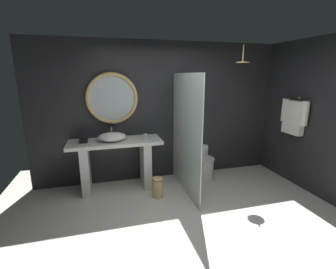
{
  "coord_description": "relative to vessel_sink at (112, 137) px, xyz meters",
  "views": [
    {
      "loc": [
        -1.09,
        -2.54,
        1.99
      ],
      "look_at": [
        -0.15,
        0.93,
        1.1
      ],
      "focal_mm": 25.59,
      "sensor_mm": 36.0,
      "label": 1
    }
  ],
  "objects": [
    {
      "name": "tissue_box",
      "position": [
        -0.47,
        0.03,
        -0.04
      ],
      "size": [
        0.13,
        0.13,
        0.07
      ],
      "primitive_type": "cube",
      "color": "black",
      "rests_on": "vanity_counter"
    },
    {
      "name": "back_wall_panel",
      "position": [
        0.98,
        0.38,
        0.33
      ],
      "size": [
        4.8,
        0.1,
        2.6
      ],
      "primitive_type": "cube",
      "color": "#232326",
      "rests_on": "ground_plane"
    },
    {
      "name": "rain_shower_head",
      "position": [
        2.28,
        -0.2,
        1.26
      ],
      "size": [
        0.23,
        0.23,
        0.31
      ],
      "color": "tan"
    },
    {
      "name": "side_wall_right",
      "position": [
        3.33,
        -0.76,
        0.33
      ],
      "size": [
        0.1,
        2.47,
        2.6
      ],
      "primitive_type": "cube",
      "color": "#232326",
      "rests_on": "ground_plane"
    },
    {
      "name": "ground_plane",
      "position": [
        0.98,
        -1.52,
        -0.97
      ],
      "size": [
        5.76,
        5.76,
        0.0
      ],
      "primitive_type": "plane",
      "color": "silver"
    },
    {
      "name": "round_wall_mirror",
      "position": [
        0.05,
        0.3,
        0.62
      ],
      "size": [
        0.91,
        0.07,
        0.91
      ],
      "color": "tan"
    },
    {
      "name": "tumbler_cup",
      "position": [
        0.57,
        -0.03,
        -0.02
      ],
      "size": [
        0.07,
        0.07,
        0.1
      ],
      "primitive_type": "cylinder",
      "color": "silver",
      "rests_on": "vanity_counter"
    },
    {
      "name": "waste_bin",
      "position": [
        0.68,
        -0.49,
        -0.79
      ],
      "size": [
        0.18,
        0.18,
        0.36
      ],
      "color": "tan",
      "rests_on": "ground_plane"
    },
    {
      "name": "vessel_sink",
      "position": [
        0.0,
        0.0,
        0.0
      ],
      "size": [
        0.48,
        0.39,
        0.2
      ],
      "color": "white",
      "rests_on": "vanity_counter"
    },
    {
      "name": "toilet",
      "position": [
        1.71,
        0.08,
        -0.7
      ],
      "size": [
        0.42,
        0.59,
        0.6
      ],
      "color": "white",
      "rests_on": "ground_plane"
    },
    {
      "name": "vanity_counter",
      "position": [
        0.05,
        0.02,
        -0.41
      ],
      "size": [
        1.58,
        0.59,
        0.89
      ],
      "color": "silver",
      "rests_on": "ground_plane"
    },
    {
      "name": "hanging_bathrobe",
      "position": [
        3.18,
        -0.55,
        0.31
      ],
      "size": [
        0.2,
        0.58,
        0.67
      ],
      "color": "tan"
    },
    {
      "name": "shower_glass_panel",
      "position": [
        1.2,
        -0.37,
        0.04
      ],
      "size": [
        0.02,
        1.4,
        2.02
      ],
      "primitive_type": "cube",
      "color": "silver",
      "rests_on": "ground_plane"
    }
  ]
}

